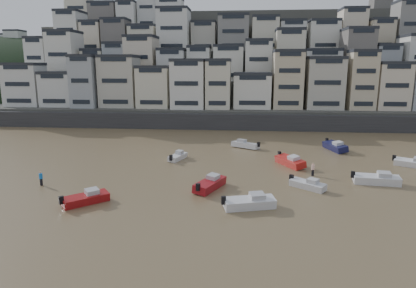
# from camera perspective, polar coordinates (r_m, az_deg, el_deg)

# --- Properties ---
(harbor_wall) EXTENTS (140.00, 3.00, 3.50)m
(harbor_wall) POSITION_cam_1_polar(r_m,az_deg,el_deg) (83.13, 5.82, 3.42)
(harbor_wall) COLOR #38383A
(harbor_wall) RESTS_ON ground
(hillside) EXTENTS (141.04, 66.00, 50.00)m
(hillside) POSITION_cam_1_polar(r_m,az_deg,el_deg) (122.17, 8.10, 11.40)
(hillside) COLOR #4C4C47
(hillside) RESTS_ON ground
(headland) EXTENTS (216.00, 135.00, 53.33)m
(headland) POSITION_cam_1_polar(r_m,az_deg,el_deg) (185.06, -29.12, 6.15)
(headland) COLOR black
(headland) RESTS_ON ground
(boat_a) EXTENTS (5.97, 3.36, 1.55)m
(boat_a) POSITION_cam_1_polar(r_m,az_deg,el_deg) (37.77, 6.41, -8.71)
(boat_a) COLOR silver
(boat_a) RESTS_ON ground
(boat_b) EXTENTS (4.57, 4.15, 1.27)m
(boat_b) POSITION_cam_1_polar(r_m,az_deg,el_deg) (44.85, 15.09, -5.87)
(boat_b) COLOR silver
(boat_b) RESTS_ON ground
(boat_c) EXTENTS (4.04, 6.10, 1.59)m
(boat_c) POSITION_cam_1_polar(r_m,az_deg,el_deg) (43.19, 0.30, -5.92)
(boat_c) COLOR maroon
(boat_c) RESTS_ON ground
(boat_d) EXTENTS (6.00, 2.56, 1.59)m
(boat_d) POSITION_cam_1_polar(r_m,az_deg,el_deg) (49.32, 24.53, -4.75)
(boat_d) COLOR silver
(boat_d) RESTS_ON ground
(boat_e) EXTENTS (4.46, 6.11, 1.61)m
(boat_e) POSITION_cam_1_polar(r_m,az_deg,el_deg) (54.22, 12.51, -2.46)
(boat_e) COLOR red
(boat_e) RESTS_ON ground
(boat_f) EXTENTS (2.76, 4.82, 1.25)m
(boat_f) POSITION_cam_1_polar(r_m,az_deg,el_deg) (56.59, -4.69, -1.79)
(boat_f) COLOR silver
(boat_f) RESTS_ON ground
(boat_g) EXTENTS (5.32, 4.18, 1.42)m
(boat_g) POSITION_cam_1_polar(r_m,az_deg,el_deg) (59.81, 29.01, -2.45)
(boat_g) COLOR silver
(boat_g) RESTS_ON ground
(boat_h) EXTENTS (5.61, 4.37, 1.49)m
(boat_h) POSITION_cam_1_polar(r_m,az_deg,el_deg) (64.63, 5.78, 0.04)
(boat_h) COLOR silver
(boat_h) RESTS_ON ground
(boat_i) EXTENTS (3.55, 6.51, 1.69)m
(boat_i) POSITION_cam_1_polar(r_m,az_deg,el_deg) (66.02, 18.96, -0.22)
(boat_i) COLOR #13143D
(boat_i) RESTS_ON ground
(boat_j) EXTENTS (4.94, 4.75, 1.41)m
(boat_j) POSITION_cam_1_polar(r_m,az_deg,el_deg) (40.79, -18.32, -7.78)
(boat_j) COLOR maroon
(boat_j) RESTS_ON ground
(person_blue) EXTENTS (0.44, 0.44, 1.74)m
(person_blue) POSITION_cam_1_polar(r_m,az_deg,el_deg) (48.70, -24.31, -4.84)
(person_blue) COLOR blue
(person_blue) RESTS_ON ground
(person_pink) EXTENTS (0.44, 0.44, 1.74)m
(person_pink) POSITION_cam_1_polar(r_m,az_deg,el_deg) (50.05, 15.84, -3.77)
(person_pink) COLOR beige
(person_pink) RESTS_ON ground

